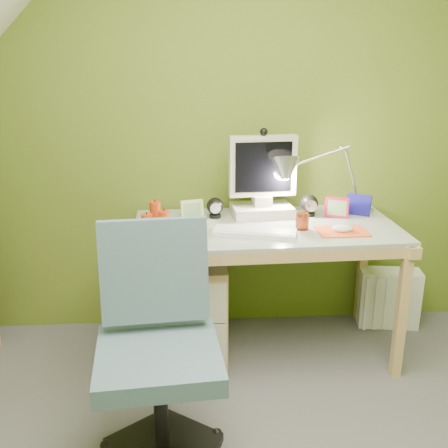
{
  "coord_description": "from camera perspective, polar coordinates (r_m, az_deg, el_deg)",
  "views": [
    {
      "loc": [
        -0.17,
        -1.45,
        1.65
      ],
      "look_at": [
        0.0,
        1.0,
        0.85
      ],
      "focal_mm": 42.0,
      "sensor_mm": 36.0,
      "label": 1
    }
  ],
  "objects": [
    {
      "name": "wall_back",
      "position": [
        3.09,
        -0.77,
        9.66
      ],
      "size": [
        3.2,
        0.01,
        2.4
      ],
      "primitive_type": "cube",
      "color": "#5D7423",
      "rests_on": "floor"
    },
    {
      "name": "desk",
      "position": [
        3.0,
        4.42,
        -7.07
      ],
      "size": [
        1.45,
        0.76,
        0.76
      ],
      "primitive_type": null,
      "rotation": [
        0.0,
        0.0,
        0.03
      ],
      "color": "tan",
      "rests_on": "floor"
    },
    {
      "name": "monitor",
      "position": [
        2.96,
        4.22,
        5.61
      ],
      "size": [
        0.39,
        0.25,
        0.51
      ],
      "primitive_type": null,
      "rotation": [
        0.0,
        0.0,
        0.09
      ],
      "color": "beige",
      "rests_on": "desk"
    },
    {
      "name": "speaker_left",
      "position": [
        2.97,
        -0.98,
        1.78
      ],
      "size": [
        0.1,
        0.1,
        0.11
      ],
      "primitive_type": null,
      "rotation": [
        0.0,
        0.0,
        0.08
      ],
      "color": "black",
      "rests_on": "desk"
    },
    {
      "name": "speaker_right",
      "position": [
        3.04,
        9.24,
        2.04
      ],
      "size": [
        0.13,
        0.13,
        0.12
      ],
      "primitive_type": null,
      "rotation": [
        0.0,
        0.0,
        -0.26
      ],
      "color": "black",
      "rests_on": "desk"
    },
    {
      "name": "keyboard",
      "position": [
        2.71,
        3.37,
        -0.87
      ],
      "size": [
        0.44,
        0.23,
        0.02
      ],
      "primitive_type": "cube",
      "rotation": [
        0.0,
        0.0,
        -0.25
      ],
      "color": "white",
      "rests_on": "desk"
    },
    {
      "name": "mousepad",
      "position": [
        2.81,
        12.72,
        -0.79
      ],
      "size": [
        0.26,
        0.19,
        0.01
      ],
      "primitive_type": "cube",
      "rotation": [
        0.0,
        0.0,
        0.03
      ],
      "color": "#E35723",
      "rests_on": "desk"
    },
    {
      "name": "mouse",
      "position": [
        2.8,
        12.74,
        -0.48
      ],
      "size": [
        0.12,
        0.08,
        0.04
      ],
      "primitive_type": "ellipsoid",
      "rotation": [
        0.0,
        0.0,
        -0.1
      ],
      "color": "white",
      "rests_on": "mousepad"
    },
    {
      "name": "amber_tumbler",
      "position": [
        2.8,
        8.51,
        0.32
      ],
      "size": [
        0.07,
        0.07,
        0.09
      ],
      "primitive_type": "cylinder",
      "rotation": [
        0.0,
        0.0,
        -0.0
      ],
      "color": "maroon",
      "rests_on": "desk"
    },
    {
      "name": "candle_cluster",
      "position": [
        2.82,
        -7.53,
        0.93
      ],
      "size": [
        0.17,
        0.15,
        0.13
      ],
      "primitive_type": null,
      "rotation": [
        0.0,
        0.0,
        0.01
      ],
      "color": "#B8370F",
      "rests_on": "desk"
    },
    {
      "name": "photo_frame_red",
      "position": [
        3.04,
        12.16,
        1.78
      ],
      "size": [
        0.13,
        0.06,
        0.11
      ],
      "primitive_type": "cube",
      "rotation": [
        0.0,
        0.0,
        -0.32
      ],
      "color": "#C0143C",
      "rests_on": "desk"
    },
    {
      "name": "photo_frame_blue",
      "position": [
        3.12,
        14.44,
        2.06
      ],
      "size": [
        0.13,
        0.09,
        0.12
      ],
      "primitive_type": "cube",
      "rotation": [
        0.0,
        0.0,
        -0.53
      ],
      "color": "navy",
      "rests_on": "desk"
    },
    {
      "name": "photo_frame_green",
      "position": [
        2.94,
        -3.49,
        1.57
      ],
      "size": [
        0.13,
        0.05,
        0.11
      ],
      "primitive_type": "cube",
      "rotation": [
        0.0,
        0.0,
        0.25
      ],
      "color": "#C0CF8E",
      "rests_on": "desk"
    },
    {
      "name": "desk_lamp",
      "position": [
        3.05,
        12.69,
        6.37
      ],
      "size": [
        0.58,
        0.31,
        0.59
      ],
      "primitive_type": null,
      "rotation": [
        0.0,
        0.0,
        0.15
      ],
      "color": "#B5B5BA",
      "rests_on": "desk"
    },
    {
      "name": "task_chair",
      "position": [
        2.17,
        -7.15,
        -13.9
      ],
      "size": [
        0.61,
        0.61,
        1.02
      ],
      "primitive_type": null,
      "rotation": [
        0.0,
        0.0,
        0.08
      ],
      "color": "#476274",
      "rests_on": "floor"
    },
    {
      "name": "radiator",
      "position": [
        3.49,
        17.47,
        -7.68
      ],
      "size": [
        0.39,
        0.2,
        0.37
      ],
      "primitive_type": "cube",
      "rotation": [
        0.0,
        0.0,
        -0.14
      ],
      "color": "white",
      "rests_on": "floor"
    }
  ]
}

